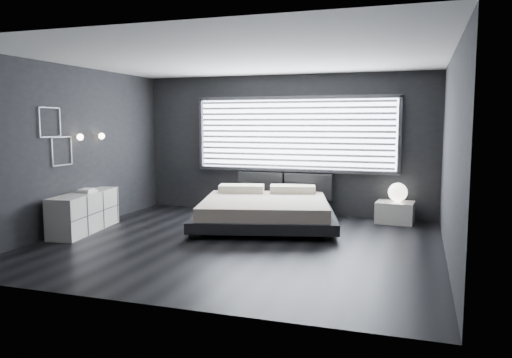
% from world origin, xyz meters
% --- Properties ---
extents(room, '(6.04, 6.00, 2.80)m').
position_xyz_m(room, '(0.00, 0.00, 1.40)').
color(room, black).
rests_on(room, ground).
extents(window, '(4.14, 0.09, 1.52)m').
position_xyz_m(window, '(0.20, 2.70, 1.61)').
color(window, white).
rests_on(window, ground).
extents(headboard, '(1.96, 0.16, 0.52)m').
position_xyz_m(headboard, '(0.01, 2.64, 0.57)').
color(headboard, black).
rests_on(headboard, ground).
extents(sconce_near, '(0.18, 0.11, 0.11)m').
position_xyz_m(sconce_near, '(-2.88, 0.05, 1.60)').
color(sconce_near, silver).
rests_on(sconce_near, ground).
extents(sconce_far, '(0.18, 0.11, 0.11)m').
position_xyz_m(sconce_far, '(-2.88, 0.65, 1.60)').
color(sconce_far, silver).
rests_on(sconce_far, ground).
extents(wall_art_upper, '(0.01, 0.48, 0.48)m').
position_xyz_m(wall_art_upper, '(-2.98, -0.55, 1.85)').
color(wall_art_upper, '#47474C').
rests_on(wall_art_upper, ground).
extents(wall_art_lower, '(0.01, 0.48, 0.48)m').
position_xyz_m(wall_art_lower, '(-2.98, -0.30, 1.38)').
color(wall_art_lower, '#47474C').
rests_on(wall_art_lower, ground).
extents(bed, '(2.94, 2.86, 0.63)m').
position_xyz_m(bed, '(0.00, 1.36, 0.29)').
color(bed, black).
rests_on(bed, ground).
extents(nightstand, '(0.71, 0.60, 0.39)m').
position_xyz_m(nightstand, '(2.21, 2.36, 0.20)').
color(nightstand, silver).
rests_on(nightstand, ground).
extents(orb_lamp, '(0.35, 0.35, 0.35)m').
position_xyz_m(orb_lamp, '(2.24, 2.41, 0.56)').
color(orb_lamp, white).
rests_on(orb_lamp, nightstand).
extents(dresser, '(0.71, 1.71, 0.66)m').
position_xyz_m(dresser, '(-2.78, -0.05, 0.33)').
color(dresser, silver).
rests_on(dresser, ground).
extents(book_stack, '(0.27, 0.34, 0.06)m').
position_xyz_m(book_stack, '(-2.76, 0.00, 0.69)').
color(book_stack, silver).
rests_on(book_stack, dresser).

